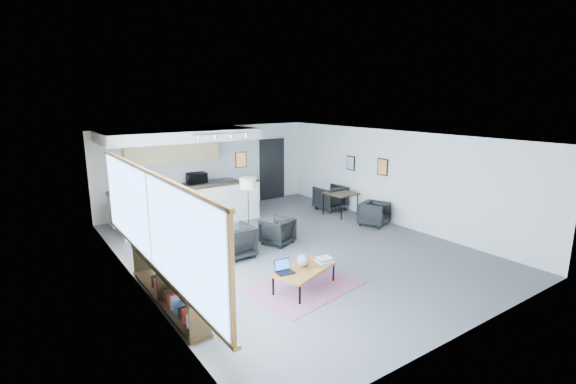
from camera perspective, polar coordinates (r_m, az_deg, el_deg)
room at (r=9.56m, az=0.30°, el=-0.27°), size 7.02×9.02×2.62m
window at (r=7.27m, az=-18.35°, el=-3.89°), size 0.10×5.95×1.66m
console at (r=7.57m, az=-16.20°, el=-12.21°), size 0.35×3.00×0.80m
kitchenette at (r=12.25m, az=-14.43°, el=2.58°), size 4.20×1.96×2.60m
doorway at (r=14.47m, az=-2.31°, el=3.27°), size 1.10×0.12×2.15m
track_light at (r=10.96m, az=-8.95°, el=7.74°), size 1.60×0.07×0.15m
wall_art_lower at (r=12.08m, az=12.80°, el=3.36°), size 0.03×0.38×0.48m
wall_art_upper at (r=12.98m, az=8.57°, el=3.95°), size 0.03×0.34×0.44m
kilim_rug at (r=7.95m, az=2.26°, el=-12.95°), size 2.22×1.70×0.01m
coffee_table at (r=7.80m, az=2.28°, el=-10.50°), size 1.40×1.05×0.41m
laptop at (r=7.58m, az=-0.59°, el=-10.43°), size 0.33×0.28×0.22m
ceramic_pot at (r=7.79m, az=2.08°, el=-9.33°), size 0.24×0.24×0.24m
book_stack at (r=8.06m, az=4.98°, el=-9.18°), size 0.33×0.28×0.10m
coaster at (r=7.67m, az=4.03°, el=-10.67°), size 0.12×0.12×0.01m
armchair_left at (r=9.31m, az=-7.33°, el=-6.53°), size 0.79×0.74×0.79m
armchair_right at (r=10.09m, az=-1.49°, el=-5.20°), size 0.85×0.83×0.69m
floor_lamp at (r=10.70m, az=-5.50°, el=0.94°), size 0.49×0.49×1.47m
dining_table at (r=12.56m, az=7.20°, el=-0.37°), size 0.90×0.90×0.69m
dining_chair_near at (r=11.77m, az=11.74°, el=-3.03°), size 0.76×0.74×0.61m
dining_chair_far at (r=13.16m, az=5.82°, el=-0.92°), size 0.73×0.69×0.72m
microwave at (r=12.93m, az=-12.38°, el=2.04°), size 0.57×0.33×0.38m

